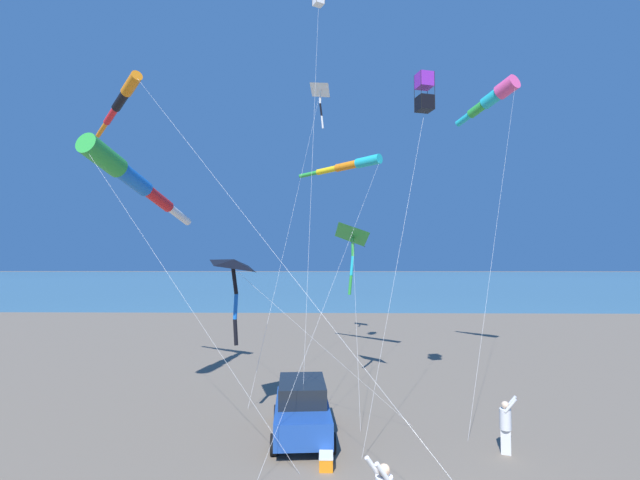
# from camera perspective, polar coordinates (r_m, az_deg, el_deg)

# --- Properties ---
(ocean_water_strip) EXTENTS (240.00, 600.00, 0.01)m
(ocean_water_strip) POSITION_cam_1_polar(r_m,az_deg,el_deg) (174.83, 1.92, -4.85)
(ocean_water_strip) COLOR teal
(ocean_water_strip) RESTS_ON ground_plane
(parked_car) EXTENTS (4.43, 2.35, 1.85)m
(parked_car) POSITION_cam_1_polar(r_m,az_deg,el_deg) (17.01, -2.28, -20.46)
(parked_car) COLOR #1E479E
(parked_car) RESTS_ON ground_plane
(cooler_box) EXTENTS (0.62, 0.42, 0.42)m
(cooler_box) POSITION_cam_1_polar(r_m,az_deg,el_deg) (14.88, 0.78, -26.15)
(cooler_box) COLOR orange
(cooler_box) RESTS_ON ground_plane
(person_child_grey_jacket) EXTENTS (0.55, 0.64, 1.83)m
(person_child_grey_jacket) POSITION_cam_1_polar(r_m,az_deg,el_deg) (16.60, 22.42, -20.53)
(person_child_grey_jacket) COLOR silver
(person_child_grey_jacket) RESTS_ON ground_plane
(kite_windsock_striped_overhead) EXTENTS (17.10, 5.08, 12.24)m
(kite_windsock_striped_overhead) POSITION_cam_1_polar(r_m,az_deg,el_deg) (27.40, 3.64, 9.37)
(kite_windsock_striped_overhead) COLOR #1EB7C6
(kite_windsock_striped_overhead) RESTS_ON ground_plane
(kite_delta_magenta_far_left) EXTENTS (12.58, 3.81, 18.44)m
(kite_delta_magenta_far_left) POSITION_cam_1_polar(r_m,az_deg,el_deg) (32.71, 0.15, 18.33)
(kite_delta_magenta_far_left) COLOR white
(kite_delta_magenta_far_left) RESTS_ON ground_plane
(kite_delta_rainbow_low_near) EXTENTS (7.47, 2.23, 8.11)m
(kite_delta_rainbow_low_near) POSITION_cam_1_polar(r_m,az_deg,el_deg) (22.91, 4.30, 0.55)
(kite_delta_rainbow_low_near) COLOR green
(kite_delta_rainbow_low_near) RESTS_ON ground_plane
(kite_windsock_small_distant) EXTENTS (13.80, 15.84, 14.40)m
(kite_windsock_small_distant) POSITION_cam_1_polar(r_m,az_deg,el_deg) (23.54, -23.74, 15.96)
(kite_windsock_small_distant) COLOR orange
(kite_windsock_small_distant) RESTS_ON ground_plane
(kite_delta_red_high_left) EXTENTS (2.46, 7.77, 6.39)m
(kite_delta_red_high_left) POSITION_cam_1_polar(r_m,az_deg,el_deg) (17.81, -10.80, -3.26)
(kite_delta_red_high_left) COLOR black
(kite_delta_red_high_left) RESTS_ON ground_plane
(kite_windsock_orange_high_right) EXTENTS (11.01, 8.86, 11.07)m
(kite_windsock_orange_high_right) POSITION_cam_1_polar(r_m,az_deg,el_deg) (21.54, -22.83, 7.31)
(kite_windsock_orange_high_right) COLOR green
(kite_windsock_orange_high_right) RESTS_ON ground_plane
(kite_windsock_white_trailing) EXTENTS (12.55, 5.98, 16.51)m
(kite_windsock_white_trailing) POSITION_cam_1_polar(r_m,az_deg,el_deg) (29.19, 21.02, 16.44)
(kite_windsock_white_trailing) COLOR #EF4C93
(kite_windsock_white_trailing) RESTS_ON ground_plane
(kite_box_long_streamer_left) EXTENTS (4.84, 3.42, 14.09)m
(kite_box_long_streamer_left) POSITION_cam_1_polar(r_m,az_deg,el_deg) (20.49, 13.05, 17.71)
(kite_box_long_streamer_left) COLOR purple
(kite_box_long_streamer_left) RESTS_ON ground_plane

